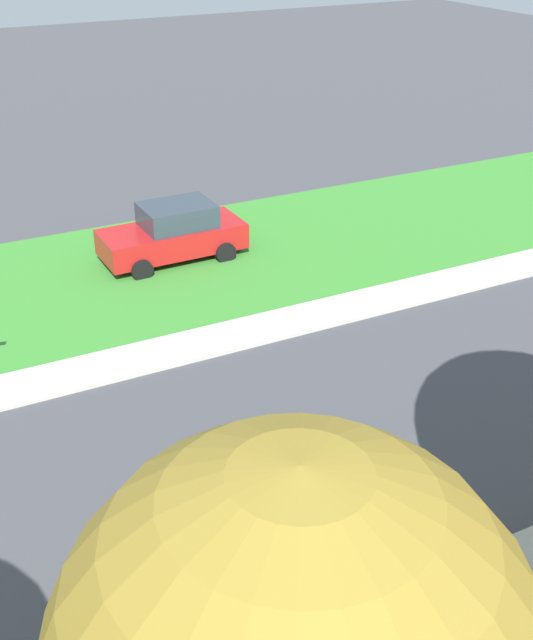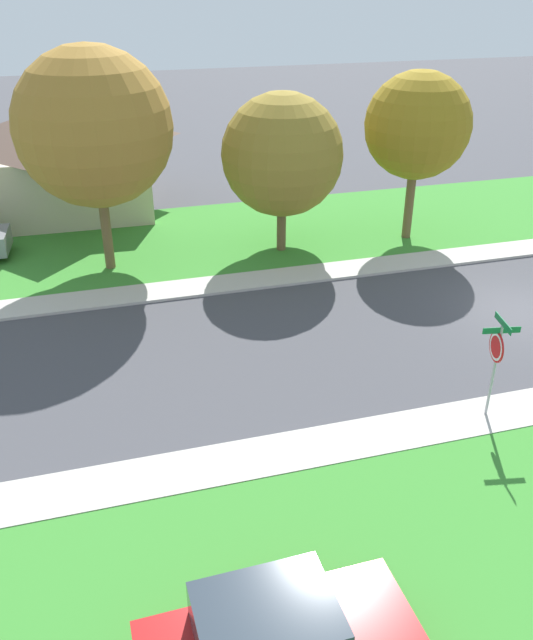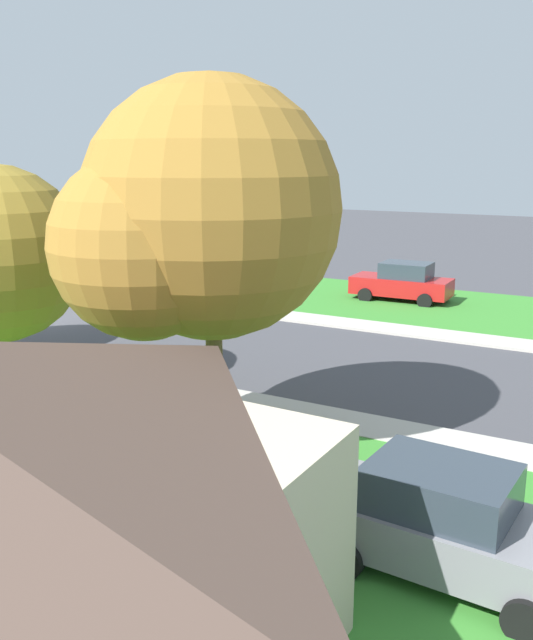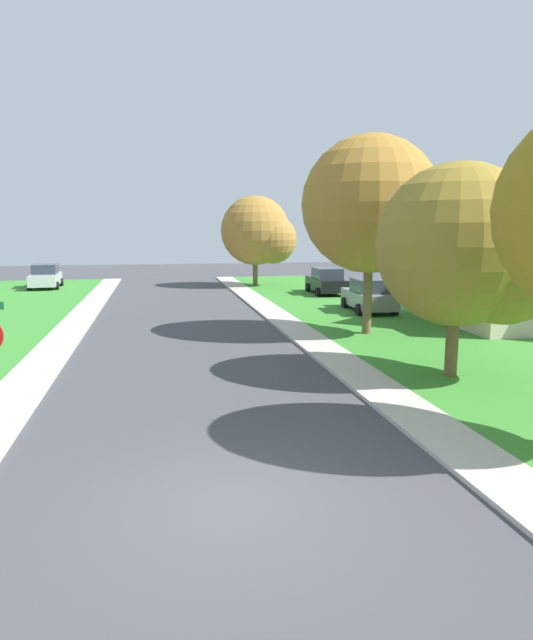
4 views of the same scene
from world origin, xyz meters
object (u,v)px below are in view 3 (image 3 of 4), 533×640
stop_sign_far_corner (203,263)px  tree_sidewalk_mid (195,219)px  car_red_driveway_right (402,282)px  car_grey_far_down_street (448,523)px

stop_sign_far_corner → tree_sidewalk_mid: bearing=33.8°
stop_sign_far_corner → car_red_driveway_right: stop_sign_far_corner is taller
stop_sign_far_corner → car_grey_far_down_street: (14.28, 14.14, -1.01)m
car_red_driveway_right → tree_sidewalk_mid: tree_sidewalk_mid is taller
stop_sign_far_corner → tree_sidewalk_mid: size_ratio=0.35×
tree_sidewalk_mid → stop_sign_far_corner: bearing=-146.2°
car_red_driveway_right → tree_sidewalk_mid: bearing=3.8°
car_red_driveway_right → tree_sidewalk_mid: 17.98m
stop_sign_far_corner → car_grey_far_down_street: bearing=44.7°
car_grey_far_down_street → car_red_driveway_right: 20.77m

